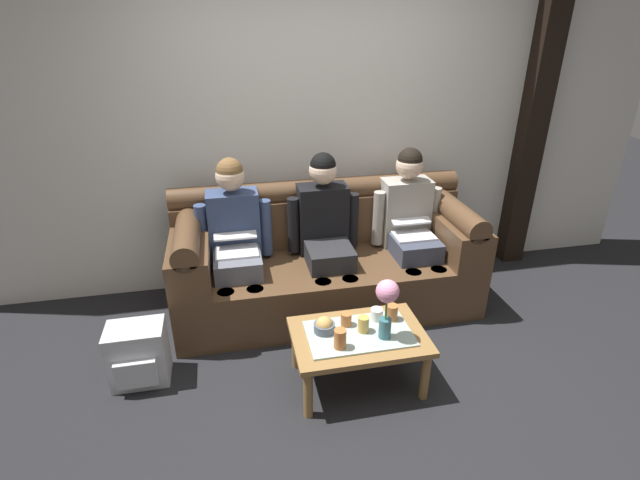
{
  "coord_description": "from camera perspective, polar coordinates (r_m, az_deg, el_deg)",
  "views": [
    {
      "loc": [
        -0.72,
        -2.07,
        2.14
      ],
      "look_at": [
        -0.12,
        0.8,
        0.74
      ],
      "focal_mm": 26.67,
      "sensor_mm": 36.0,
      "label": 1
    }
  ],
  "objects": [
    {
      "name": "cup_far_left",
      "position": [
        3.0,
        3.16,
        -9.47
      ],
      "size": [
        0.07,
        0.07,
        0.09
      ],
      "primitive_type": "cylinder",
      "color": "#B26633",
      "rests_on": "coffee_table"
    },
    {
      "name": "back_wall_patterned",
      "position": [
        3.9,
        -1.03,
        15.34
      ],
      "size": [
        6.0,
        0.12,
        2.9
      ],
      "primitive_type": "cube",
      "color": "silver",
      "rests_on": "ground_plane"
    },
    {
      "name": "person_middle",
      "position": [
        3.63,
        0.65,
        1.46
      ],
      "size": [
        0.56,
        0.67,
        1.22
      ],
      "color": "#232326",
      "rests_on": "ground_plane"
    },
    {
      "name": "timber_pillar",
      "position": [
        4.55,
        24.44,
        14.64
      ],
      "size": [
        0.2,
        0.2,
        2.9
      ],
      "primitive_type": "cube",
      "color": "black",
      "rests_on": "ground_plane"
    },
    {
      "name": "coffee_table",
      "position": [
        3.0,
        4.66,
        -11.94
      ],
      "size": [
        0.82,
        0.54,
        0.38
      ],
      "color": "olive",
      "rests_on": "ground_plane"
    },
    {
      "name": "cup_far_center",
      "position": [
        2.95,
        5.23,
        -10.03
      ],
      "size": [
        0.07,
        0.07,
        0.1
      ],
      "primitive_type": "cylinder",
      "color": "gold",
      "rests_on": "coffee_table"
    },
    {
      "name": "person_left",
      "position": [
        3.56,
        -10.14,
        0.51
      ],
      "size": [
        0.56,
        0.67,
        1.22
      ],
      "color": "#595B66",
      "rests_on": "ground_plane"
    },
    {
      "name": "cup_near_left",
      "position": [
        2.81,
        2.43,
        -11.75
      ],
      "size": [
        0.07,
        0.07,
        0.12
      ],
      "primitive_type": "cylinder",
      "color": "#B26633",
      "rests_on": "coffee_table"
    },
    {
      "name": "cup_near_right",
      "position": [
        3.07,
        8.61,
        -8.58
      ],
      "size": [
        0.07,
        0.07,
        0.1
      ],
      "primitive_type": "cylinder",
      "color": "#B26633",
      "rests_on": "coffee_table"
    },
    {
      "name": "cup_far_right",
      "position": [
        3.07,
        6.81,
        -8.84
      ],
      "size": [
        0.08,
        0.08,
        0.08
      ],
      "primitive_type": "cylinder",
      "color": "white",
      "rests_on": "coffee_table"
    },
    {
      "name": "ground_plane",
      "position": [
        3.07,
        5.53,
        -18.94
      ],
      "size": [
        14.0,
        14.0,
        0.0
      ],
      "primitive_type": "plane",
      "color": "black"
    },
    {
      "name": "couch",
      "position": [
        3.76,
        0.62,
        -2.54
      ],
      "size": [
        2.31,
        0.88,
        0.96
      ],
      "color": "#513823",
      "rests_on": "ground_plane"
    },
    {
      "name": "person_right",
      "position": [
        3.83,
        10.7,
        2.28
      ],
      "size": [
        0.56,
        0.67,
        1.22
      ],
      "color": "#383D4C",
      "rests_on": "ground_plane"
    },
    {
      "name": "flower_vase",
      "position": [
        2.8,
        8.03,
        -7.09
      ],
      "size": [
        0.14,
        0.14,
        0.39
      ],
      "color": "#336672",
      "rests_on": "coffee_table"
    },
    {
      "name": "snack_bowl",
      "position": [
        2.94,
        0.52,
        -10.27
      ],
      "size": [
        0.13,
        0.13,
        0.11
      ],
      "color": "#4C5666",
      "rests_on": "coffee_table"
    },
    {
      "name": "backpack_left",
      "position": [
        3.29,
        -20.96,
        -12.76
      ],
      "size": [
        0.35,
        0.29,
        0.4
      ],
      "color": "#B7B7BC",
      "rests_on": "ground_plane"
    }
  ]
}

